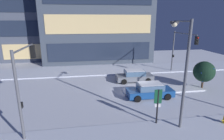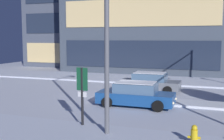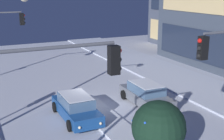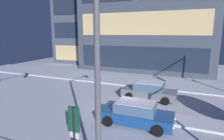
{
  "view_description": "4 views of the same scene",
  "coord_description": "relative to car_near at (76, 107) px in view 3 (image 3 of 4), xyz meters",
  "views": [
    {
      "loc": [
        -5.17,
        -17.98,
        7.52
      ],
      "look_at": [
        -2.06,
        1.87,
        2.01
      ],
      "focal_mm": 29.06,
      "sensor_mm": 36.0,
      "label": 1
    },
    {
      "loc": [
        5.45,
        -18.46,
        4.14
      ],
      "look_at": [
        -1.45,
        1.55,
        1.77
      ],
      "focal_mm": 46.23,
      "sensor_mm": 36.0,
      "label": 2
    },
    {
      "loc": [
        17.91,
        -7.35,
        7.73
      ],
      "look_at": [
        -0.47,
        1.42,
        2.27
      ],
      "focal_mm": 49.67,
      "sensor_mm": 36.0,
      "label": 3
    },
    {
      "loc": [
        4.09,
        -12.69,
        5.7
      ],
      "look_at": [
        -1.8,
        1.63,
        2.66
      ],
      "focal_mm": 30.48,
      "sensor_mm": 36.0,
      "label": 4
    }
  ],
  "objects": [
    {
      "name": "ground",
      "position": [
        -1.22,
        1.79,
        -0.71
      ],
      "size": [
        52.0,
        52.0,
        0.0
      ],
      "primitive_type": "plane",
      "color": "silver"
    },
    {
      "name": "curb_strip_far",
      "position": [
        -1.22,
        10.7,
        -0.64
      ],
      "size": [
        52.0,
        5.2,
        0.14
      ],
      "primitive_type": "cube",
      "color": "silver",
      "rests_on": "ground"
    },
    {
      "name": "median_strip",
      "position": [
        2.13,
        1.5,
        -0.64
      ],
      "size": [
        9.0,
        1.8,
        0.14
      ],
      "primitive_type": "cube",
      "color": "silver",
      "rests_on": "ground"
    },
    {
      "name": "office_tower_secondary",
      "position": [
        -13.65,
        23.07,
        5.43
      ],
      "size": [
        15.69,
        9.4,
        12.28
      ],
      "color": "#4C5466",
      "rests_on": "ground"
    },
    {
      "name": "car_near",
      "position": [
        0.0,
        0.0,
        0.0
      ],
      "size": [
        4.69,
        2.02,
        1.49
      ],
      "rotation": [
        0.0,
        0.0,
        -0.0
      ],
      "color": "#19478C",
      "rests_on": "ground"
    },
    {
      "name": "car_far",
      "position": [
        -0.18,
        5.03,
        0.0
      ],
      "size": [
        4.73,
        2.11,
        1.49
      ],
      "rotation": [
        0.0,
        0.0,
        3.12
      ],
      "color": "slate",
      "rests_on": "ground"
    },
    {
      "name": "traffic_light_corner_near_right",
      "position": [
        7.45,
        -3.51,
        3.58
      ],
      "size": [
        0.32,
        4.62,
        6.13
      ],
      "rotation": [
        0.0,
        0.0,
        1.57
      ],
      "color": "#565960",
      "rests_on": "ground"
    },
    {
      "name": "decorated_tree_median",
      "position": [
        6.74,
        1.37,
        1.3
      ],
      "size": [
        2.31,
        2.31,
        3.17
      ],
      "color": "#473323",
      "rests_on": "ground"
    }
  ]
}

